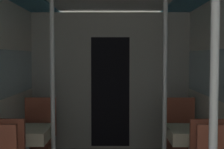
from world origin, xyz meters
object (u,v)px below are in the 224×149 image
Objects in this scene: dining_table_right_1 at (192,138)px; chair_right_far_1 at (181,148)px; support_pole_left_1 at (53,91)px; dining_table_left_1 at (25,138)px; chair_left_far_1 at (38,148)px; support_pole_right_1 at (165,92)px; support_pole_right_0 at (213,124)px.

dining_table_right_1 is 0.66m from chair_right_far_1.
support_pole_left_1 is 2.35× the size of chair_right_far_1.
dining_table_left_1 is 0.73× the size of chair_left_far_1.
support_pole_right_1 is (-0.33, 0.00, 0.54)m from dining_table_right_1.
chair_left_far_1 is 1.36× the size of dining_table_right_1.
support_pole_left_1 is 1.93m from chair_right_far_1.
dining_table_left_1 is 0.66m from chair_left_far_1.
dining_table_left_1 is at bearing 180.00° from dining_table_right_1.
chair_right_far_1 is at bearing 60.98° from support_pole_right_1.
chair_right_far_1 is (1.63, 0.59, -0.84)m from support_pole_left_1.
chair_right_far_1 is at bearing 82.08° from support_pole_right_0.
chair_left_far_1 is (0.00, 0.59, -0.30)m from dining_table_left_1.
support_pole_right_0 reaches higher than dining_table_right_1.
support_pole_right_0 is 1.00× the size of support_pole_right_1.
dining_table_left_1 is 0.31× the size of support_pole_right_1.
dining_table_left_1 and dining_table_right_1 have the same top height.
support_pole_left_1 is at bearing 19.96° from chair_right_far_1.
dining_table_right_1 is at bearing 0.00° from support_pole_right_1.
support_pole_left_1 reaches higher than chair_right_far_1.
chair_right_far_1 is 0.43× the size of support_pole_right_1.
support_pole_left_1 is 1.72m from dining_table_right_1.
support_pole_left_1 is 1.30m from support_pole_right_1.
dining_table_right_1 is (0.33, 1.77, -0.54)m from support_pole_right_0.
support_pole_right_0 is at bearing -100.52° from dining_table_right_1.
support_pole_right_0 is 2.35× the size of chair_right_far_1.
chair_right_far_1 is at bearing -180.00° from chair_left_far_1.
chair_right_far_1 is at bearing 90.00° from dining_table_right_1.
chair_right_far_1 is (1.96, 0.00, 0.00)m from chair_left_far_1.
support_pole_right_1 is at bearing 160.04° from chair_left_far_1.
chair_left_far_1 is at bearing 119.02° from support_pole_left_1.
dining_table_right_1 is 0.31× the size of support_pole_right_1.
dining_table_left_1 is at bearing 180.00° from support_pole_right_1.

